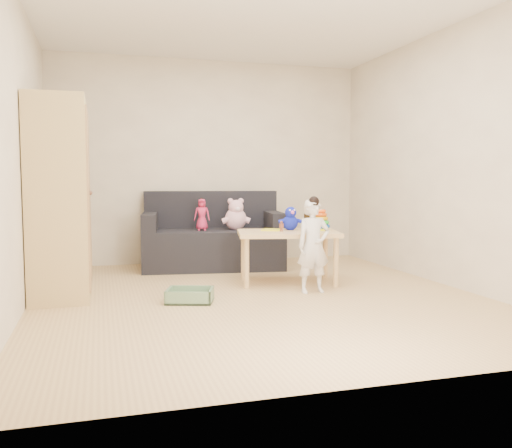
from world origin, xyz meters
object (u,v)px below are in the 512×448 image
object	(u,v)px
wardrobe	(59,199)
sofa	(213,249)
play_table	(288,257)
toddler	(313,247)

from	to	relation	value
wardrobe	sofa	size ratio (longest dim) A/B	1.08
play_table	sofa	bearing A→B (deg)	115.77
wardrobe	toddler	size ratio (longest dim) A/B	2.08
wardrobe	play_table	bearing A→B (deg)	0.16
toddler	play_table	bearing A→B (deg)	97.66
sofa	toddler	xyz separation A→B (m)	(0.63, -1.68, 0.20)
wardrobe	toddler	xyz separation A→B (m)	(2.29, -0.52, -0.47)
sofa	play_table	distance (m)	1.28
wardrobe	toddler	bearing A→B (deg)	-12.67
toddler	sofa	bearing A→B (deg)	110.47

